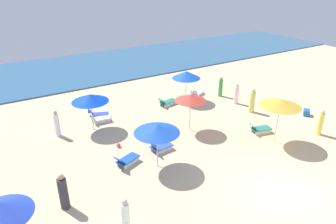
{
  "coord_description": "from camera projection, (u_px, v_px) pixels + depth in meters",
  "views": [
    {
      "loc": [
        -10.25,
        -6.65,
        9.13
      ],
      "look_at": [
        -0.75,
        8.79,
        0.82
      ],
      "focal_mm": 32.76,
      "sensor_mm": 36.0,
      "label": 1
    }
  ],
  "objects": [
    {
      "name": "umbrella_4",
      "position": [
        157.0,
        129.0,
        14.94
      ],
      "size": [
        2.29,
        2.29,
        2.36
      ],
      "color": "silver",
      "rests_on": "ground_plane"
    },
    {
      "name": "lounge_chair_2_1",
      "position": [
        98.0,
        115.0,
        20.87
      ],
      "size": [
        1.47,
        1.02,
        0.64
      ],
      "rotation": [
        0.0,
        0.0,
        1.2
      ],
      "color": "silver",
      "rests_on": "ground_plane"
    },
    {
      "name": "lounge_chair_4_0",
      "position": [
        160.0,
        146.0,
        17.03
      ],
      "size": [
        1.36,
        0.78,
        0.79
      ],
      "rotation": [
        0.0,
        0.0,
        1.67
      ],
      "color": "silver",
      "rests_on": "ground_plane"
    },
    {
      "name": "lounge_chair_1_1",
      "position": [
        167.0,
        102.0,
        22.93
      ],
      "size": [
        1.54,
        0.81,
        0.65
      ],
      "rotation": [
        0.0,
        0.0,
        1.74
      ],
      "color": "silver",
      "rests_on": "ground_plane"
    },
    {
      "name": "lounge_chair_4_1",
      "position": [
        127.0,
        160.0,
        15.83
      ],
      "size": [
        1.49,
        1.04,
        0.7
      ],
      "rotation": [
        0.0,
        0.0,
        1.94
      ],
      "color": "silver",
      "rests_on": "ground_plane"
    },
    {
      "name": "umbrella_5",
      "position": [
        280.0,
        103.0,
        17.08
      ],
      "size": [
        2.33,
        2.33,
        2.65
      ],
      "color": "silver",
      "rests_on": "ground_plane"
    },
    {
      "name": "lounge_chair_5_0",
      "position": [
        260.0,
        129.0,
        18.99
      ],
      "size": [
        1.45,
        0.93,
        0.64
      ],
      "rotation": [
        0.0,
        0.0,
        1.31
      ],
      "color": "silver",
      "rests_on": "ground_plane"
    },
    {
      "name": "beachgoer_3",
      "position": [
        221.0,
        87.0,
        24.41
      ],
      "size": [
        0.34,
        0.34,
        1.61
      ],
      "rotation": [
        0.0,
        0.0,
        0.03
      ],
      "color": "#459F4C",
      "rests_on": "ground_plane"
    },
    {
      "name": "umbrella_1",
      "position": [
        186.0,
        75.0,
        22.95
      ],
      "size": [
        2.15,
        2.15,
        2.39
      ],
      "color": "silver",
      "rests_on": "ground_plane"
    },
    {
      "name": "cooler_box_1",
      "position": [
        306.0,
        112.0,
        21.34
      ],
      "size": [
        0.69,
        0.66,
        0.41
      ],
      "primitive_type": "cube",
      "rotation": [
        0.0,
        0.0,
        0.67
      ],
      "color": "#2162A4",
      "rests_on": "ground_plane"
    },
    {
      "name": "beach_ball_0",
      "position": [
        119.0,
        145.0,
        17.47
      ],
      "size": [
        0.24,
        0.24,
        0.24
      ],
      "primitive_type": "sphere",
      "color": "#E64145",
      "rests_on": "ground_plane"
    },
    {
      "name": "beachgoer_1",
      "position": [
        252.0,
        101.0,
        21.61
      ],
      "size": [
        0.48,
        0.48,
        1.75
      ],
      "rotation": [
        0.0,
        0.0,
        3.47
      ],
      "color": "#E5DA68",
      "rests_on": "ground_plane"
    },
    {
      "name": "lounge_chair_1_0",
      "position": [
        197.0,
        93.0,
        24.71
      ],
      "size": [
        1.6,
        1.22,
        0.66
      ],
      "rotation": [
        0.0,
        0.0,
        2.03
      ],
      "color": "silver",
      "rests_on": "ground_plane"
    },
    {
      "name": "umbrella_2",
      "position": [
        90.0,
        98.0,
        18.67
      ],
      "size": [
        2.27,
        2.27,
        2.36
      ],
      "color": "silver",
      "rests_on": "ground_plane"
    },
    {
      "name": "beachgoer_5",
      "position": [
        125.0,
        216.0,
        11.58
      ],
      "size": [
        0.41,
        0.41,
        1.53
      ],
      "rotation": [
        0.0,
        0.0,
        4.37
      ],
      "color": "white",
      "rests_on": "ground_plane"
    },
    {
      "name": "umbrella_0",
      "position": [
        191.0,
        98.0,
        18.53
      ],
      "size": [
        1.93,
        1.93,
        2.4
      ],
      "color": "silver",
      "rests_on": "ground_plane"
    },
    {
      "name": "ocean",
      "position": [
        99.0,
        66.0,
        32.39
      ],
      "size": [
        60.0,
        11.99,
        0.12
      ],
      "primitive_type": "cube",
      "color": "#2E5D83",
      "rests_on": "ground_plane"
    },
    {
      "name": "ground_plane",
      "position": [
        284.0,
        194.0,
        13.84
      ],
      "size": [
        60.0,
        60.0,
        0.0
      ],
      "primitive_type": "plane",
      "color": "beige"
    },
    {
      "name": "beachgoer_2",
      "position": [
        236.0,
        95.0,
        23.06
      ],
      "size": [
        0.48,
        0.48,
        1.52
      ],
      "rotation": [
        0.0,
        0.0,
        5.54
      ],
      "color": "white",
      "rests_on": "ground_plane"
    },
    {
      "name": "beachgoer_6",
      "position": [
        57.0,
        124.0,
        18.42
      ],
      "size": [
        0.44,
        0.44,
        1.67
      ],
      "rotation": [
        0.0,
        0.0,
        3.9
      ],
      "color": "white",
      "rests_on": "ground_plane"
    },
    {
      "name": "lounge_chair_2_0",
      "position": [
        100.0,
        119.0,
        20.32
      ],
      "size": [
        1.29,
        0.73,
        0.67
      ],
      "rotation": [
        0.0,
        0.0,
        1.51
      ],
      "color": "silver",
      "rests_on": "ground_plane"
    },
    {
      "name": "beachgoer_0",
      "position": [
        320.0,
        123.0,
        18.61
      ],
      "size": [
        0.46,
        0.46,
        1.62
      ],
      "rotation": [
        0.0,
        0.0,
        5.28
      ],
      "color": "#F9F066",
      "rests_on": "ground_plane"
    },
    {
      "name": "beachgoer_4",
      "position": [
        63.0,
        192.0,
        12.71
      ],
      "size": [
        0.45,
        0.45,
        1.71
      ],
      "rotation": [
        0.0,
        0.0,
        1.76
      ],
      "color": "#35343D",
      "rests_on": "ground_plane"
    }
  ]
}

